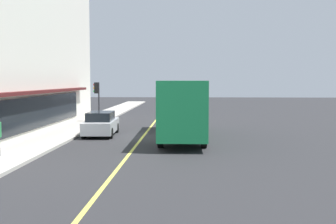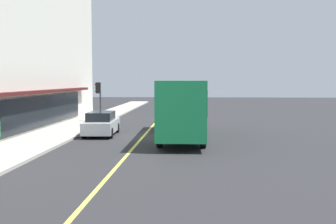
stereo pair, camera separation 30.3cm
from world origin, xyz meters
The scene contains 6 objects.
ground centered at (0.00, 0.00, 0.00)m, with size 120.00×120.00×0.00m, color #28282B.
sidewalk centered at (0.00, 5.37, 0.07)m, with size 80.00×2.80×0.15m, color #B2ADA3.
lane_centre_stripe centered at (0.00, 0.00, 0.00)m, with size 36.00×0.16×0.01m, color #D8D14C.
bus centered at (-0.62, -2.45, 1.99)m, with size 11.16×2.72×3.50m.
traffic_light centered at (7.84, 4.63, 2.53)m, with size 0.30×0.52×3.20m.
car_silver centered at (0.39, 2.75, 0.74)m, with size 4.38×2.02×1.52m.
Camera 2 is at (-25.51, -3.07, 3.52)m, focal length 44.05 mm.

